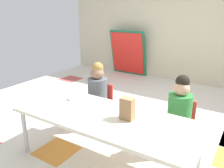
{
  "coord_description": "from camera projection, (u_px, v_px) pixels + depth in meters",
  "views": [
    {
      "loc": [
        1.35,
        -2.52,
        1.6
      ],
      "look_at": [
        0.08,
        -0.52,
        0.81
      ],
      "focal_mm": 37.23,
      "sensor_mm": 36.0,
      "label": 1
    }
  ],
  "objects": [
    {
      "name": "ground_plane",
      "position": [
        127.0,
        130.0,
        3.21
      ],
      "size": [
        5.9,
        5.23,
        0.02
      ],
      "color": "silver"
    },
    {
      "name": "back_wall",
      "position": [
        188.0,
        25.0,
        4.92
      ],
      "size": [
        5.9,
        0.1,
        2.47
      ],
      "primitive_type": "cube",
      "color": "beige",
      "rests_on": "ground_plane"
    },
    {
      "name": "craft_table",
      "position": [
        105.0,
        119.0,
        2.35
      ],
      "size": [
        1.92,
        0.77,
        0.56
      ],
      "color": "beige",
      "rests_on": "ground_plane"
    },
    {
      "name": "seated_child_near_camera",
      "position": [
        98.0,
        89.0,
        3.1
      ],
      "size": [
        0.32,
        0.32,
        0.92
      ],
      "color": "red",
      "rests_on": "ground_plane"
    },
    {
      "name": "seated_child_middle_seat",
      "position": [
        180.0,
        107.0,
        2.54
      ],
      "size": [
        0.32,
        0.32,
        0.92
      ],
      "color": "red",
      "rests_on": "ground_plane"
    },
    {
      "name": "folded_activity_table",
      "position": [
        128.0,
        53.0,
        5.65
      ],
      "size": [
        0.9,
        0.29,
        1.09
      ],
      "color": "#19724C",
      "rests_on": "ground_plane"
    },
    {
      "name": "paper_bag_brown",
      "position": [
        127.0,
        109.0,
        2.23
      ],
      "size": [
        0.13,
        0.09,
        0.22
      ],
      "primitive_type": "cube",
      "color": "#9E754C",
      "rests_on": "craft_table"
    },
    {
      "name": "paper_plate_near_edge",
      "position": [
        72.0,
        100.0,
        2.72
      ],
      "size": [
        0.18,
        0.18,
        0.01
      ],
      "primitive_type": "cylinder",
      "color": "white",
      "rests_on": "craft_table"
    },
    {
      "name": "donut_powdered_on_plate",
      "position": [
        72.0,
        98.0,
        2.72
      ],
      "size": [
        0.12,
        0.12,
        0.04
      ],
      "primitive_type": "torus",
      "color": "white",
      "rests_on": "craft_table"
    }
  ]
}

